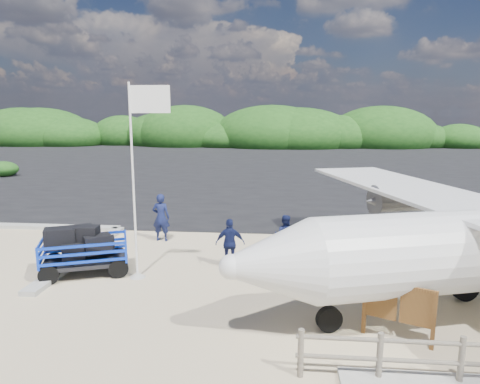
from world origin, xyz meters
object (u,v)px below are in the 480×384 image
object	(u,v)px
flagpole	(138,277)
aircraft_large	(370,170)
crew_a	(161,217)
baggage_cart	(86,274)
crew_c	(230,243)
signboard	(396,340)
crew_b	(285,236)

from	to	relation	value
flagpole	aircraft_large	xyz separation A→B (m)	(12.57, 26.86, 0.00)
crew_a	baggage_cart	bearing A→B (deg)	71.72
crew_c	signboard	bearing A→B (deg)	129.60
signboard	aircraft_large	xyz separation A→B (m)	(5.45, 30.03, 0.00)
flagpole	signboard	world-z (taller)	flagpole
baggage_cart	aircraft_large	distance (m)	30.34
aircraft_large	baggage_cart	bearing A→B (deg)	45.51
signboard	crew_b	world-z (taller)	crew_b
signboard	crew_b	size ratio (longest dim) A/B	1.09
flagpole	crew_a	size ratio (longest dim) A/B	3.10
flagpole	signboard	xyz separation A→B (m)	(7.12, -3.18, 0.00)
flagpole	aircraft_large	world-z (taller)	flagpole
baggage_cart	signboard	distance (m)	9.43
crew_b	crew_c	distance (m)	2.22
flagpole	aircraft_large	distance (m)	29.65
flagpole	crew_a	distance (m)	4.07
crew_b	aircraft_large	distance (m)	25.69
crew_b	flagpole	bearing A→B (deg)	41.80
aircraft_large	signboard	bearing A→B (deg)	63.32
crew_a	crew_b	world-z (taller)	crew_a
flagpole	crew_a	world-z (taller)	flagpole
crew_a	aircraft_large	distance (m)	26.31
crew_a	aircraft_large	xyz separation A→B (m)	(12.88, 22.92, -0.97)
baggage_cart	crew_b	xyz separation A→B (m)	(6.36, 2.34, 0.77)
baggage_cart	crew_c	size ratio (longest dim) A/B	1.70
crew_c	aircraft_large	world-z (taller)	aircraft_large
crew_b	crew_c	size ratio (longest dim) A/B	0.93
signboard	crew_a	distance (m)	10.33
signboard	crew_a	world-z (taller)	crew_a
aircraft_large	crew_c	bearing A→B (deg)	52.81
crew_b	crew_a	bearing A→B (deg)	-2.81
baggage_cart	crew_c	world-z (taller)	crew_c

